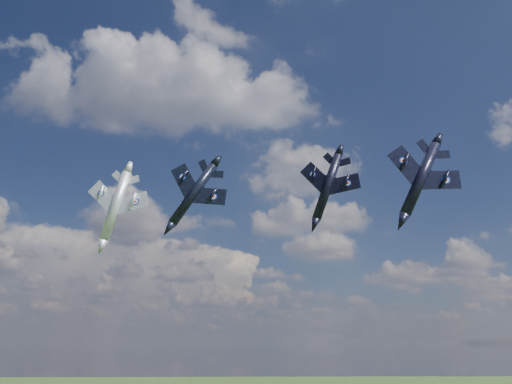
{
  "coord_description": "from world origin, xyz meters",
  "views": [
    {
      "loc": [
        -0.36,
        -53.14,
        63.12
      ],
      "look_at": [
        2.23,
        13.98,
        83.56
      ],
      "focal_mm": 35.0,
      "sensor_mm": 36.0,
      "label": 1
    }
  ],
  "objects_px": {
    "jet_lead_navy": "(193,194)",
    "jet_right_navy": "(421,179)",
    "jet_high_navy": "(328,186)",
    "jet_left_silver": "(116,206)"
  },
  "relations": [
    {
      "from": "jet_lead_navy",
      "to": "jet_right_navy",
      "type": "xyz_separation_m",
      "value": [
        27.39,
        -8.86,
        -0.52
      ]
    },
    {
      "from": "jet_right_navy",
      "to": "jet_high_navy",
      "type": "xyz_separation_m",
      "value": [
        -7.54,
        18.51,
        4.83
      ]
    },
    {
      "from": "jet_right_navy",
      "to": "jet_high_navy",
      "type": "bearing_deg",
      "value": 115.9
    },
    {
      "from": "jet_high_navy",
      "to": "jet_right_navy",
      "type": "bearing_deg",
      "value": -43.24
    },
    {
      "from": "jet_lead_navy",
      "to": "jet_high_navy",
      "type": "relative_size",
      "value": 0.89
    },
    {
      "from": "jet_left_silver",
      "to": "jet_high_navy",
      "type": "bearing_deg",
      "value": 6.58
    },
    {
      "from": "jet_lead_navy",
      "to": "jet_high_navy",
      "type": "height_order",
      "value": "jet_high_navy"
    },
    {
      "from": "jet_lead_navy",
      "to": "jet_high_navy",
      "type": "distance_m",
      "value": 22.49
    },
    {
      "from": "jet_lead_navy",
      "to": "jet_right_navy",
      "type": "height_order",
      "value": "jet_lead_navy"
    },
    {
      "from": "jet_lead_navy",
      "to": "jet_right_navy",
      "type": "bearing_deg",
      "value": -8.25
    }
  ]
}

